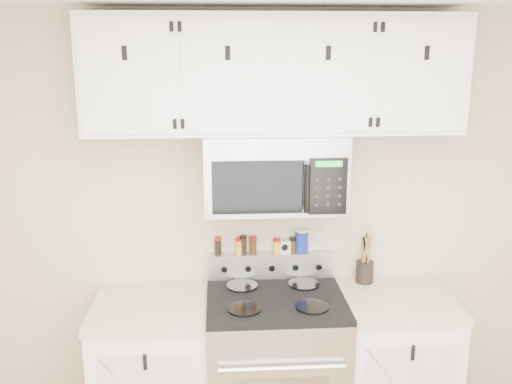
% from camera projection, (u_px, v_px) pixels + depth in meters
% --- Properties ---
extents(back_wall, '(3.50, 0.01, 2.50)m').
position_uv_depth(back_wall, '(271.00, 227.00, 3.39)').
color(back_wall, tan).
rests_on(back_wall, floor).
extents(range, '(0.76, 0.65, 1.10)m').
position_uv_depth(range, '(275.00, 371.00, 3.27)').
color(range, '#B7B7BA').
rests_on(range, floor).
extents(base_cabinet_left, '(0.64, 0.62, 0.92)m').
position_uv_depth(base_cabinet_left, '(154.00, 377.00, 3.25)').
color(base_cabinet_left, white).
rests_on(base_cabinet_left, floor).
extents(base_cabinet_right, '(0.64, 0.62, 0.92)m').
position_uv_depth(base_cabinet_right, '(391.00, 368.00, 3.34)').
color(base_cabinet_right, white).
rests_on(base_cabinet_right, floor).
extents(microwave, '(0.76, 0.44, 0.42)m').
position_uv_depth(microwave, '(274.00, 172.00, 3.11)').
color(microwave, '#9E9EA3').
rests_on(microwave, back_wall).
extents(upper_cabinets, '(2.00, 0.35, 0.62)m').
position_uv_depth(upper_cabinets, '(275.00, 74.00, 3.00)').
color(upper_cabinets, white).
rests_on(upper_cabinets, back_wall).
extents(utensil_crock, '(0.10, 0.10, 0.30)m').
position_uv_depth(utensil_crock, '(365.00, 270.00, 3.40)').
color(utensil_crock, black).
rests_on(utensil_crock, base_cabinet_right).
extents(kitchen_timer, '(0.08, 0.07, 0.08)m').
position_uv_depth(kitchen_timer, '(284.00, 247.00, 3.38)').
color(kitchen_timer, white).
rests_on(kitchen_timer, range).
extents(salt_canister, '(0.08, 0.08, 0.14)m').
position_uv_depth(salt_canister, '(302.00, 241.00, 3.38)').
color(salt_canister, '#152797').
rests_on(salt_canister, range).
extents(spice_jar_0, '(0.04, 0.04, 0.11)m').
position_uv_depth(spice_jar_0, '(218.00, 246.00, 3.35)').
color(spice_jar_0, black).
rests_on(spice_jar_0, range).
extents(spice_jar_1, '(0.04, 0.04, 0.10)m').
position_uv_depth(spice_jar_1, '(239.00, 246.00, 3.36)').
color(spice_jar_1, gold).
rests_on(spice_jar_1, range).
extents(spice_jar_2, '(0.04, 0.04, 0.11)m').
position_uv_depth(spice_jar_2, '(243.00, 245.00, 3.36)').
color(spice_jar_2, black).
rests_on(spice_jar_2, range).
extents(spice_jar_3, '(0.04, 0.04, 0.11)m').
position_uv_depth(spice_jar_3, '(253.00, 245.00, 3.37)').
color(spice_jar_3, '#3F250F').
rests_on(spice_jar_3, range).
extents(spice_jar_4, '(0.04, 0.04, 0.09)m').
position_uv_depth(spice_jar_4, '(277.00, 246.00, 3.38)').
color(spice_jar_4, yellow).
rests_on(spice_jar_4, range).
extents(spice_jar_5, '(0.04, 0.04, 0.09)m').
position_uv_depth(spice_jar_5, '(293.00, 245.00, 3.39)').
color(spice_jar_5, '#38260D').
rests_on(spice_jar_5, range).
extents(spice_jar_6, '(0.04, 0.04, 0.10)m').
position_uv_depth(spice_jar_6, '(302.00, 244.00, 3.39)').
color(spice_jar_6, gold).
rests_on(spice_jar_6, range).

